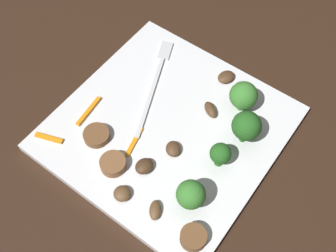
% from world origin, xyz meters
% --- Properties ---
extents(ground_plane, '(1.40, 1.40, 0.00)m').
position_xyz_m(ground_plane, '(0.00, 0.00, 0.00)').
color(ground_plane, black).
extents(plate, '(0.29, 0.29, 0.01)m').
position_xyz_m(plate, '(0.00, 0.00, 0.01)').
color(plate, white).
rests_on(plate, ground_plane).
extents(fork, '(0.17, 0.08, 0.00)m').
position_xyz_m(fork, '(0.05, 0.06, 0.02)').
color(fork, silver).
rests_on(fork, plate).
extents(broccoli_floret_0, '(0.04, 0.04, 0.05)m').
position_xyz_m(broccoli_floret_0, '(-0.08, -0.09, 0.04)').
color(broccoli_floret_0, '#408630').
rests_on(broccoli_floret_0, plate).
extents(broccoli_floret_1, '(0.04, 0.04, 0.06)m').
position_xyz_m(broccoli_floret_1, '(0.04, -0.09, 0.05)').
color(broccoli_floret_1, '#296420').
rests_on(broccoli_floret_1, plate).
extents(broccoli_floret_2, '(0.03, 0.03, 0.04)m').
position_xyz_m(broccoli_floret_2, '(-0.01, -0.09, 0.04)').
color(broccoli_floret_2, '#296420').
rests_on(broccoli_floret_2, plate).
extents(broccoli_floret_3, '(0.04, 0.04, 0.05)m').
position_xyz_m(broccoli_floret_3, '(0.08, -0.07, 0.04)').
color(broccoli_floret_3, '#408630').
rests_on(broccoli_floret_3, plate).
extents(sausage_slice_0, '(0.05, 0.05, 0.01)m').
position_xyz_m(sausage_slice_0, '(-0.07, 0.07, 0.02)').
color(sausage_slice_0, brown).
rests_on(sausage_slice_0, plate).
extents(sausage_slice_1, '(0.05, 0.05, 0.02)m').
position_xyz_m(sausage_slice_1, '(-0.11, -0.12, 0.02)').
color(sausage_slice_1, brown).
rests_on(sausage_slice_1, plate).
extents(sausage_slice_2, '(0.04, 0.04, 0.01)m').
position_xyz_m(sausage_slice_2, '(-0.09, 0.02, 0.02)').
color(sausage_slice_2, brown).
rests_on(sausage_slice_2, plate).
extents(mushroom_0, '(0.03, 0.03, 0.01)m').
position_xyz_m(mushroom_0, '(0.12, -0.02, 0.02)').
color(mushroom_0, '#4C331E').
rests_on(mushroom_0, plate).
extents(mushroom_1, '(0.03, 0.03, 0.01)m').
position_xyz_m(mushroom_1, '(-0.07, -0.01, 0.02)').
color(mushroom_1, '#422B19').
rests_on(mushroom_1, plate).
extents(mushroom_2, '(0.03, 0.03, 0.01)m').
position_xyz_m(mushroom_2, '(-0.03, -0.03, 0.02)').
color(mushroom_2, '#4C331E').
rests_on(mushroom_2, plate).
extents(mushroom_3, '(0.03, 0.03, 0.01)m').
position_xyz_m(mushroom_3, '(0.05, -0.03, 0.02)').
color(mushroom_3, '#4C331E').
rests_on(mushroom_3, plate).
extents(mushroom_4, '(0.02, 0.02, 0.01)m').
position_xyz_m(mushroom_4, '(-0.12, -0.01, 0.02)').
color(mushroom_4, brown).
rests_on(mushroom_4, plate).
extents(mushroom_5, '(0.03, 0.03, 0.01)m').
position_xyz_m(mushroom_5, '(-0.11, -0.06, 0.02)').
color(mushroom_5, brown).
rests_on(mushroom_5, plate).
extents(pepper_strip_0, '(0.05, 0.01, 0.00)m').
position_xyz_m(pepper_strip_0, '(-0.05, 0.10, 0.02)').
color(pepper_strip_0, orange).
rests_on(pepper_strip_0, plate).
extents(pepper_strip_2, '(0.05, 0.02, 0.00)m').
position_xyz_m(pepper_strip_2, '(-0.05, 0.02, 0.01)').
color(pepper_strip_2, orange).
rests_on(pepper_strip_2, plate).
extents(pepper_strip_3, '(0.02, 0.04, 0.00)m').
position_xyz_m(pepper_strip_3, '(-0.11, 0.12, 0.02)').
color(pepper_strip_3, orange).
rests_on(pepper_strip_3, plate).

